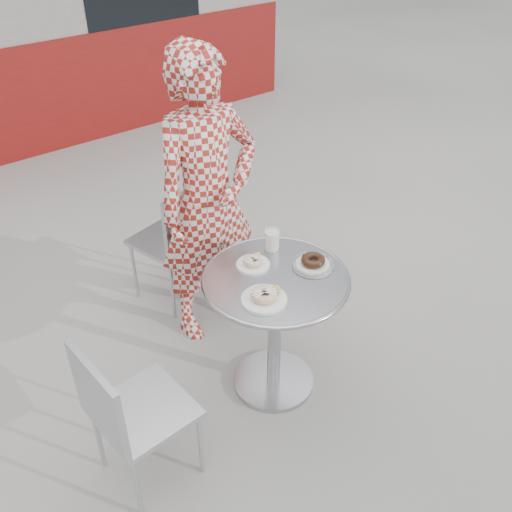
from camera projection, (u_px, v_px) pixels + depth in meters
ground at (272, 388)px, 3.05m from camera, size 60.00×60.00×0.00m
bistro_table at (275, 306)px, 2.77m from camera, size 0.71×0.71×0.72m
chair_far at (173, 262)px, 3.55m from camera, size 0.47×0.48×0.83m
chair_left at (146, 436)px, 2.50m from camera, size 0.40×0.40×0.80m
seated_person at (208, 202)px, 3.02m from camera, size 0.61×0.41×1.66m
plate_far at (253, 262)px, 2.74m from camera, size 0.16×0.16×0.04m
plate_near at (265, 296)px, 2.52m from camera, size 0.21×0.21×0.05m
plate_checker at (313, 263)px, 2.74m from camera, size 0.20×0.20×0.05m
milk_cup at (272, 240)px, 2.83m from camera, size 0.08×0.08×0.12m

